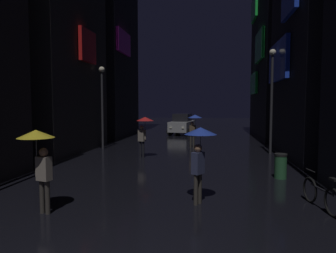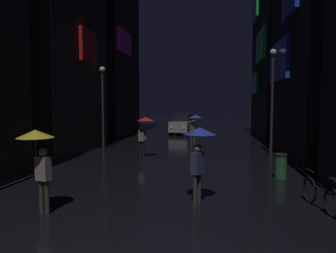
% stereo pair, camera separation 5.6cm
% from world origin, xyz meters
% --- Properties ---
extents(building_right_far, '(4.25, 8.83, 14.17)m').
position_xyz_m(building_right_far, '(7.48, 22.41, 7.09)').
color(building_right_far, '#232328').
rests_on(building_right_far, ground).
extents(pedestrian_midstreet_left_red, '(0.90, 0.90, 2.12)m').
position_xyz_m(pedestrian_midstreet_left_red, '(-1.73, 11.26, 1.67)').
color(pedestrian_midstreet_left_red, black).
rests_on(pedestrian_midstreet_left_red, ground).
extents(pedestrian_near_crossing_blue, '(0.90, 0.90, 2.12)m').
position_xyz_m(pedestrian_near_crossing_blue, '(0.63, 15.13, 1.67)').
color(pedestrian_near_crossing_blue, '#38332D').
rests_on(pedestrian_near_crossing_blue, ground).
extents(pedestrian_far_right_yellow, '(0.90, 0.90, 2.12)m').
position_xyz_m(pedestrian_far_right_yellow, '(-2.52, 2.99, 1.67)').
color(pedestrian_far_right_yellow, '#38332D').
rests_on(pedestrian_far_right_yellow, ground).
extents(pedestrian_foreground_right_blue, '(0.90, 0.90, 2.12)m').
position_xyz_m(pedestrian_foreground_right_blue, '(1.43, 4.39, 1.67)').
color(pedestrian_foreground_right_blue, '#38332D').
rests_on(pedestrian_foreground_right_blue, ground).
extents(bicycle_parked_at_storefront, '(0.39, 1.80, 0.96)m').
position_xyz_m(bicycle_parked_at_storefront, '(4.60, 4.34, 0.39)').
color(bicycle_parked_at_storefront, black).
rests_on(bicycle_parked_at_storefront, ground).
extents(car_distant, '(2.60, 4.31, 1.92)m').
position_xyz_m(car_distant, '(-1.02, 23.97, 0.93)').
color(car_distant, '#99999E').
rests_on(car_distant, ground).
extents(streetlamp_left_far, '(0.36, 0.36, 5.09)m').
position_xyz_m(streetlamp_left_far, '(-5.00, 13.96, 3.22)').
color(streetlamp_left_far, '#2D2D33').
rests_on(streetlamp_left_far, ground).
extents(streetlamp_right_far, '(0.36, 0.36, 5.79)m').
position_xyz_m(streetlamp_right_far, '(5.00, 13.40, 3.59)').
color(streetlamp_right_far, '#2D2D33').
rests_on(streetlamp_right_far, ground).
extents(trash_bin, '(0.46, 0.46, 0.93)m').
position_xyz_m(trash_bin, '(4.30, 7.64, 0.47)').
color(trash_bin, '#265933').
rests_on(trash_bin, ground).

